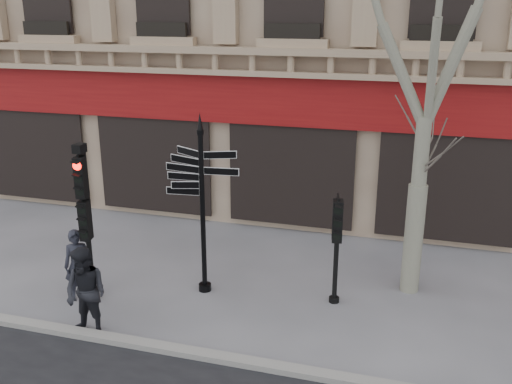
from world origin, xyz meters
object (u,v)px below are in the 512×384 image
Objects in this scene: traffic_signal_main at (85,204)px; pedestrian_a at (78,265)px; traffic_signal_secondary at (337,232)px; pedestrian_b at (86,293)px; fingerpost at (201,175)px.

traffic_signal_main reaches higher than pedestrian_a.
pedestrian_b is at bearing -159.57° from traffic_signal_secondary.
fingerpost is at bearing 175.01° from traffic_signal_secondary.
fingerpost reaches higher than pedestrian_b.
pedestrian_a is at bearing -175.95° from traffic_signal_secondary.
traffic_signal_main is (-2.15, -0.98, -0.51)m from fingerpost.
traffic_signal_secondary is at bearing 9.19° from fingerpost.
fingerpost is at bearing 13.85° from traffic_signal_main.
traffic_signal_main is at bearing -151.83° from fingerpost.
traffic_signal_secondary is (2.79, 0.27, -1.05)m from fingerpost.
traffic_signal_secondary reaches higher than pedestrian_b.
traffic_signal_main is at bearing -9.28° from pedestrian_a.
traffic_signal_secondary is at bearing 38.80° from pedestrian_b.
pedestrian_a is (-0.24, -0.10, -1.35)m from traffic_signal_main.
fingerpost reaches higher than traffic_signal_secondary.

